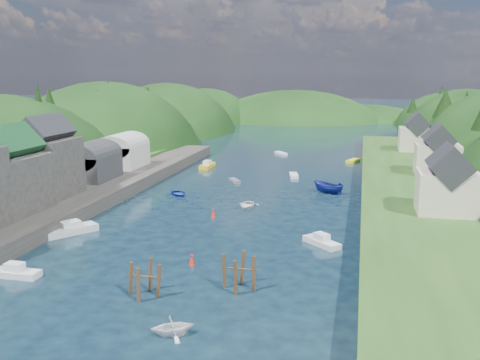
% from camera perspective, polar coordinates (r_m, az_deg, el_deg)
% --- Properties ---
extents(ground, '(600.00, 600.00, 0.00)m').
position_cam_1_polar(ground, '(98.02, 2.88, 0.21)').
color(ground, black).
rests_on(ground, ground).
extents(hillside_left, '(44.00, 245.56, 52.00)m').
position_cam_1_polar(hillside_left, '(137.36, -14.05, -0.26)').
color(hillside_left, black).
rests_on(hillside_left, ground).
extents(far_hills, '(103.00, 68.00, 44.00)m').
position_cam_1_polar(far_hills, '(221.26, 8.82, 3.60)').
color(far_hills, black).
rests_on(far_hills, ground).
extents(hill_trees, '(91.50, 153.25, 12.81)m').
position_cam_1_polar(hill_trees, '(110.49, 5.15, 7.30)').
color(hill_trees, black).
rests_on(hill_trees, ground).
extents(quay_left, '(12.00, 110.00, 2.00)m').
position_cam_1_polar(quay_left, '(78.54, -18.72, -2.50)').
color(quay_left, '#2D2B28').
rests_on(quay_left, ground).
extents(terrace_left_grass, '(12.00, 110.00, 2.50)m').
position_cam_1_polar(terrace_left_grass, '(82.33, -22.89, -2.00)').
color(terrace_left_grass, '#234719').
rests_on(terrace_left_grass, ground).
extents(boat_sheds, '(7.00, 21.00, 7.50)m').
position_cam_1_polar(boat_sheds, '(94.95, -13.96, 2.75)').
color(boat_sheds, '#2D2D30').
rests_on(boat_sheds, quay_left).
extents(terrace_right, '(16.00, 120.00, 2.40)m').
position_cam_1_polar(terrace_right, '(86.96, 18.13, -1.00)').
color(terrace_right, '#234719').
rests_on(terrace_right, ground).
extents(right_bank_cottages, '(9.00, 59.24, 8.41)m').
position_cam_1_polar(right_bank_cottages, '(94.63, 19.68, 2.73)').
color(right_bank_cottages, beige).
rests_on(right_bank_cottages, terrace_right).
extents(piling_cluster_near, '(3.10, 2.90, 3.55)m').
position_cam_1_polar(piling_cluster_near, '(47.98, -10.15, -10.70)').
color(piling_cluster_near, '#382314').
rests_on(piling_cluster_near, ground).
extents(piling_cluster_far, '(3.27, 3.05, 3.75)m').
position_cam_1_polar(piling_cluster_far, '(48.59, -0.10, -10.09)').
color(piling_cluster_far, '#382314').
rests_on(piling_cluster_far, ground).
extents(channel_buoy_near, '(0.70, 0.70, 1.10)m').
position_cam_1_polar(channel_buoy_near, '(54.86, -5.16, -8.48)').
color(channel_buoy_near, '#AF190E').
rests_on(channel_buoy_near, ground).
extents(channel_buoy_far, '(0.70, 0.70, 1.10)m').
position_cam_1_polar(channel_buoy_far, '(72.03, -2.88, -3.56)').
color(channel_buoy_far, '#AF190E').
rests_on(channel_buoy_far, ground).
extents(moored_boats, '(36.35, 96.78, 2.23)m').
position_cam_1_polar(moored_boats, '(69.88, -5.11, -3.94)').
color(moored_boats, navy).
rests_on(moored_boats, ground).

